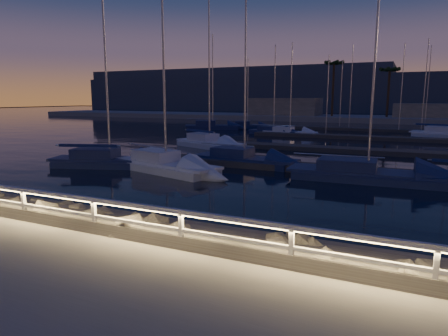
% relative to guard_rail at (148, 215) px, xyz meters
% --- Properties ---
extents(ground, '(400.00, 400.00, 0.00)m').
position_rel_guard_rail_xyz_m(ground, '(0.07, 0.00, -0.77)').
color(ground, gray).
rests_on(ground, ground).
extents(harbor_water, '(400.00, 440.00, 0.60)m').
position_rel_guard_rail_xyz_m(harbor_water, '(0.07, 31.22, -1.74)').
color(harbor_water, black).
rests_on(harbor_water, ground).
extents(guard_rail, '(44.11, 0.12, 1.06)m').
position_rel_guard_rail_xyz_m(guard_rail, '(0.00, 0.00, 0.00)').
color(guard_rail, silver).
rests_on(guard_rail, ground).
extents(riprap, '(32.29, 3.19, 1.39)m').
position_rel_guard_rail_xyz_m(riprap, '(-1.25, 1.34, -0.96)').
color(riprap, slate).
rests_on(riprap, ground).
extents(floating_docks, '(22.00, 36.00, 0.40)m').
position_rel_guard_rail_xyz_m(floating_docks, '(0.07, 32.50, -1.17)').
color(floating_docks, '#544D46').
rests_on(floating_docks, ground).
extents(far_shore, '(160.00, 14.00, 5.20)m').
position_rel_guard_rail_xyz_m(far_shore, '(-0.06, 74.05, -0.48)').
color(far_shore, gray).
rests_on(far_shore, ground).
extents(palm_left, '(3.00, 3.00, 11.20)m').
position_rel_guard_rail_xyz_m(palm_left, '(-7.93, 72.00, 9.36)').
color(palm_left, '#463520').
rests_on(palm_left, ground).
extents(palm_center, '(3.00, 3.00, 9.70)m').
position_rel_guard_rail_xyz_m(palm_center, '(2.07, 73.00, 8.01)').
color(palm_center, '#463520').
rests_on(palm_center, ground).
extents(distant_hills, '(230.00, 37.50, 18.00)m').
position_rel_guard_rail_xyz_m(distant_hills, '(-22.06, 133.69, 3.96)').
color(distant_hills, '#343F51').
rests_on(distant_hills, ground).
extents(sailboat_a, '(8.07, 4.26, 13.32)m').
position_rel_guard_rail_xyz_m(sailboat_a, '(-7.50, 12.06, -0.91)').
color(sailboat_a, silver).
rests_on(sailboat_a, ground).
extents(sailboat_b, '(8.17, 4.60, 13.45)m').
position_rel_guard_rail_xyz_m(sailboat_b, '(-11.93, 11.93, -0.93)').
color(sailboat_b, navy).
rests_on(sailboat_b, ground).
extents(sailboat_d, '(8.80, 2.99, 14.68)m').
position_rel_guard_rail_xyz_m(sailboat_d, '(4.16, 14.44, -0.95)').
color(sailboat_d, navy).
rests_on(sailboat_d, ground).
extents(sailboat_e, '(7.86, 4.89, 13.09)m').
position_rel_guard_rail_xyz_m(sailboat_e, '(-10.59, 24.10, -0.91)').
color(sailboat_e, silver).
rests_on(sailboat_e, ground).
extents(sailboat_f, '(7.60, 3.01, 12.62)m').
position_rel_guard_rail_xyz_m(sailboat_f, '(-4.02, 16.46, -0.95)').
color(sailboat_f, navy).
rests_on(sailboat_f, ground).
extents(sailboat_i, '(8.09, 5.29, 13.56)m').
position_rel_guard_rail_xyz_m(sailboat_i, '(-20.13, 43.58, -0.90)').
color(sailboat_i, navy).
rests_on(sailboat_i, ground).
extents(sailboat_j, '(6.69, 2.92, 11.03)m').
position_rel_guard_rail_xyz_m(sailboat_j, '(-9.47, 39.62, -0.98)').
color(sailboat_j, navy).
rests_on(sailboat_j, ground).
extents(sailboat_m, '(6.25, 4.02, 10.46)m').
position_rel_guard_rail_xyz_m(sailboat_m, '(-16.28, 47.72, -0.98)').
color(sailboat_m, navy).
rests_on(sailboat_m, ground).
extents(sailboat_n, '(6.66, 2.45, 11.12)m').
position_rel_guard_rail_xyz_m(sailboat_n, '(-7.26, 39.23, -0.98)').
color(sailboat_n, silver).
rests_on(sailboat_n, ground).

